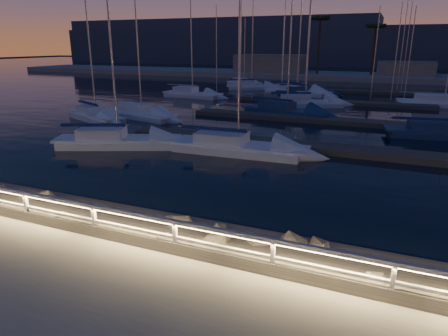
{
  "coord_description": "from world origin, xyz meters",
  "views": [
    {
      "loc": [
        6.5,
        -9.28,
        5.99
      ],
      "look_at": [
        0.89,
        4.0,
        1.5
      ],
      "focal_mm": 32.0,
      "sensor_mm": 36.0,
      "label": 1
    }
  ],
  "objects_px": {
    "sailboat_c": "(235,145)",
    "guard_rail": "(144,223)",
    "sailboat_j": "(303,102)",
    "sailboat_f": "(140,113)",
    "sailboat_g": "(285,110)",
    "sailboat_e": "(191,94)",
    "sailboat_m": "(243,82)",
    "sailboat_h": "(444,132)",
    "sailboat_l": "(441,102)",
    "sailboat_i": "(250,86)",
    "sailboat_k": "(295,91)",
    "sailboat_a": "(95,115)",
    "sailboat_b": "(115,140)",
    "sailboat_n": "(303,92)"
  },
  "relations": [
    {
      "from": "sailboat_a",
      "to": "sailboat_m",
      "type": "xyz_separation_m",
      "value": [
        1.03,
        35.86,
        -0.04
      ]
    },
    {
      "from": "sailboat_e",
      "to": "sailboat_l",
      "type": "xyz_separation_m",
      "value": [
        29.05,
        3.6,
        -0.02
      ]
    },
    {
      "from": "sailboat_a",
      "to": "sailboat_n",
      "type": "xyz_separation_m",
      "value": [
        13.42,
        25.61,
        -0.01
      ]
    },
    {
      "from": "sailboat_a",
      "to": "sailboat_e",
      "type": "bearing_deg",
      "value": 112.51
    },
    {
      "from": "sailboat_h",
      "to": "sailboat_l",
      "type": "height_order",
      "value": "sailboat_l"
    },
    {
      "from": "sailboat_h",
      "to": "sailboat_j",
      "type": "height_order",
      "value": "sailboat_h"
    },
    {
      "from": "sailboat_h",
      "to": "sailboat_f",
      "type": "bearing_deg",
      "value": 174.94
    },
    {
      "from": "sailboat_f",
      "to": "sailboat_i",
      "type": "relative_size",
      "value": 1.06
    },
    {
      "from": "sailboat_l",
      "to": "sailboat_m",
      "type": "height_order",
      "value": "sailboat_l"
    },
    {
      "from": "sailboat_j",
      "to": "sailboat_k",
      "type": "xyz_separation_m",
      "value": [
        -3.33,
        10.52,
        0.01
      ]
    },
    {
      "from": "sailboat_k",
      "to": "guard_rail",
      "type": "bearing_deg",
      "value": -66.14
    },
    {
      "from": "sailboat_j",
      "to": "sailboat_m",
      "type": "xyz_separation_m",
      "value": [
        -14.54,
        20.37,
        -0.06
      ]
    },
    {
      "from": "sailboat_f",
      "to": "sailboat_k",
      "type": "relative_size",
      "value": 0.86
    },
    {
      "from": "sailboat_a",
      "to": "sailboat_b",
      "type": "bearing_deg",
      "value": -18.79
    },
    {
      "from": "sailboat_e",
      "to": "sailboat_m",
      "type": "relative_size",
      "value": 1.27
    },
    {
      "from": "sailboat_g",
      "to": "sailboat_n",
      "type": "xyz_separation_m",
      "value": [
        -1.72,
        16.35,
        -0.02
      ]
    },
    {
      "from": "guard_rail",
      "to": "sailboat_j",
      "type": "bearing_deg",
      "value": 94.22
    },
    {
      "from": "sailboat_h",
      "to": "sailboat_g",
      "type": "bearing_deg",
      "value": 150.54
    },
    {
      "from": "sailboat_j",
      "to": "sailboat_l",
      "type": "bearing_deg",
      "value": -0.21
    },
    {
      "from": "sailboat_c",
      "to": "guard_rail",
      "type": "bearing_deg",
      "value": -82.33
    },
    {
      "from": "sailboat_f",
      "to": "sailboat_e",
      "type": "bearing_deg",
      "value": 113.4
    },
    {
      "from": "sailboat_n",
      "to": "sailboat_i",
      "type": "bearing_deg",
      "value": 149.3
    },
    {
      "from": "sailboat_e",
      "to": "sailboat_j",
      "type": "height_order",
      "value": "sailboat_j"
    },
    {
      "from": "sailboat_m",
      "to": "sailboat_n",
      "type": "bearing_deg",
      "value": -25.18
    },
    {
      "from": "sailboat_e",
      "to": "sailboat_n",
      "type": "xyz_separation_m",
      "value": [
        12.89,
        7.84,
        -0.04
      ]
    },
    {
      "from": "sailboat_j",
      "to": "sailboat_l",
      "type": "xyz_separation_m",
      "value": [
        14.01,
        5.89,
        -0.01
      ]
    },
    {
      "from": "sailboat_i",
      "to": "guard_rail",
      "type": "bearing_deg",
      "value": -99.05
    },
    {
      "from": "guard_rail",
      "to": "sailboat_a",
      "type": "height_order",
      "value": "sailboat_a"
    },
    {
      "from": "sailboat_j",
      "to": "sailboat_m",
      "type": "distance_m",
      "value": 25.03
    },
    {
      "from": "sailboat_e",
      "to": "sailboat_i",
      "type": "xyz_separation_m",
      "value": [
        3.88,
        11.93,
        -0.02
      ]
    },
    {
      "from": "sailboat_g",
      "to": "sailboat_i",
      "type": "bearing_deg",
      "value": 133.23
    },
    {
      "from": "sailboat_n",
      "to": "sailboat_e",
      "type": "bearing_deg",
      "value": -154.97
    },
    {
      "from": "sailboat_g",
      "to": "sailboat_j",
      "type": "xyz_separation_m",
      "value": [
        0.42,
        6.23,
        0.01
      ]
    },
    {
      "from": "guard_rail",
      "to": "sailboat_k",
      "type": "bearing_deg",
      "value": 97.43
    },
    {
      "from": "sailboat_h",
      "to": "sailboat_n",
      "type": "height_order",
      "value": "sailboat_h"
    },
    {
      "from": "sailboat_e",
      "to": "sailboat_i",
      "type": "bearing_deg",
      "value": 76.18
    },
    {
      "from": "sailboat_i",
      "to": "sailboat_a",
      "type": "bearing_deg",
      "value": -123.17
    },
    {
      "from": "sailboat_c",
      "to": "sailboat_j",
      "type": "bearing_deg",
      "value": 88.35
    },
    {
      "from": "sailboat_g",
      "to": "sailboat_h",
      "type": "relative_size",
      "value": 1.02
    },
    {
      "from": "sailboat_g",
      "to": "guard_rail",
      "type": "bearing_deg",
      "value": -68.46
    },
    {
      "from": "sailboat_c",
      "to": "sailboat_k",
      "type": "xyz_separation_m",
      "value": [
        -3.53,
        31.62,
        0.02
      ]
    },
    {
      "from": "sailboat_n",
      "to": "sailboat_l",
      "type": "bearing_deg",
      "value": -20.96
    },
    {
      "from": "sailboat_k",
      "to": "sailboat_m",
      "type": "distance_m",
      "value": 14.92
    },
    {
      "from": "sailboat_h",
      "to": "sailboat_i",
      "type": "xyz_separation_m",
      "value": [
        -23.99,
        25.36,
        0.03
      ]
    },
    {
      "from": "sailboat_f",
      "to": "sailboat_g",
      "type": "distance_m",
      "value": 13.79
    },
    {
      "from": "sailboat_j",
      "to": "sailboat_n",
      "type": "height_order",
      "value": "sailboat_j"
    },
    {
      "from": "sailboat_m",
      "to": "sailboat_f",
      "type": "bearing_deg",
      "value": -72.03
    },
    {
      "from": "sailboat_f",
      "to": "sailboat_h",
      "type": "height_order",
      "value": "sailboat_h"
    },
    {
      "from": "sailboat_h",
      "to": "sailboat_i",
      "type": "distance_m",
      "value": 34.91
    },
    {
      "from": "sailboat_b",
      "to": "sailboat_k",
      "type": "height_order",
      "value": "sailboat_k"
    }
  ]
}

